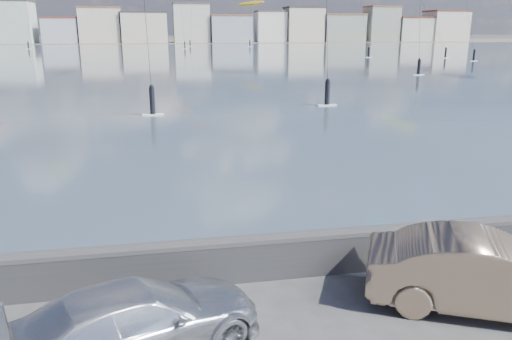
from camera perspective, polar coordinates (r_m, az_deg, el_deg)
The scene contains 7 objects.
bay_water at distance 99.04m, azimuth -10.26°, elevation 12.56°, with size 500.00×177.00×0.00m, color #34425A.
far_shore_strip at distance 207.45m, azimuth -10.70°, elevation 14.21°, with size 500.00×60.00×0.00m, color #4C473D.
seawall at distance 11.28m, azimuth -3.83°, elevation -10.00°, with size 400.00×0.36×1.08m.
far_buildings at distance 193.39m, azimuth -10.36°, elevation 15.90°, with size 240.79×13.26×14.60m.
car_silver at distance 9.22m, azimuth -13.47°, elevation -16.39°, with size 1.82×4.48×1.30m, color silver.
car_champagne at distance 11.18m, azimuth 24.90°, elevation -10.72°, with size 1.64×4.70×1.55m, color tan.
kitesurfer_6 at distance 160.75m, azimuth -0.60°, elevation 18.45°, with size 9.00×14.83×13.82m.
Camera 1 is at (-1.15, -7.38, 5.52)m, focal length 35.00 mm.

